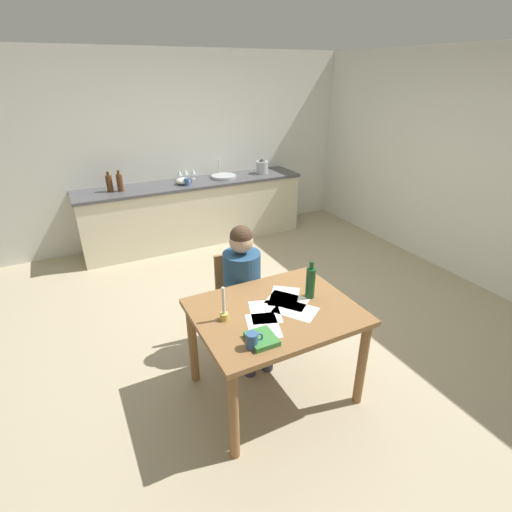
{
  "coord_description": "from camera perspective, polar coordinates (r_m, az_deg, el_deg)",
  "views": [
    {
      "loc": [
        -1.65,
        -2.96,
        2.32
      ],
      "look_at": [
        -0.26,
        -0.23,
        0.85
      ],
      "focal_mm": 27.12,
      "sensor_mm": 36.0,
      "label": 1
    }
  ],
  "objects": [
    {
      "name": "kitchen_counter",
      "position": [
        5.76,
        -9.0,
        6.45
      ],
      "size": [
        3.21,
        0.64,
        0.9
      ],
      "color": "beige",
      "rests_on": "ground"
    },
    {
      "name": "book_magazine",
      "position": [
        2.51,
        0.87,
        -12.11
      ],
      "size": [
        0.17,
        0.2,
        0.03
      ],
      "primitive_type": "cube",
      "rotation": [
        0.0,
        0.0,
        -0.02
      ],
      "color": "#3A813A",
      "rests_on": "dining_table"
    },
    {
      "name": "paper_envelope",
      "position": [
        2.97,
        4.2,
        -5.98
      ],
      "size": [
        0.35,
        0.36,
        0.0
      ],
      "primitive_type": "cube",
      "rotation": [
        0.0,
        0.0,
        -0.67
      ],
      "color": "white",
      "rests_on": "dining_table"
    },
    {
      "name": "person_seated",
      "position": [
        3.28,
        -1.68,
        -4.33
      ],
      "size": [
        0.35,
        0.61,
        1.19
      ],
      "color": "navy",
      "rests_on": "ground"
    },
    {
      "name": "wine_bottle_on_table",
      "position": [
        2.92,
        8.03,
        -3.85
      ],
      "size": [
        0.07,
        0.07,
        0.3
      ],
      "color": "#194C23",
      "rests_on": "dining_table"
    },
    {
      "name": "candlestick",
      "position": [
        2.68,
        -4.75,
        -8.07
      ],
      "size": [
        0.06,
        0.06,
        0.26
      ],
      "color": "gold",
      "rests_on": "dining_table"
    },
    {
      "name": "paper_notice",
      "position": [
        2.92,
        4.65,
        -6.57
      ],
      "size": [
        0.35,
        0.36,
        0.0
      ],
      "primitive_type": "cube",
      "rotation": [
        0.0,
        0.0,
        0.65
      ],
      "color": "white",
      "rests_on": "dining_table"
    },
    {
      "name": "bottle_oil",
      "position": [
        5.41,
        -20.82,
        10.03
      ],
      "size": [
        0.08,
        0.08,
        0.26
      ],
      "color": "#593319",
      "rests_on": "kitchen_counter"
    },
    {
      "name": "chair_at_table",
      "position": [
        3.5,
        -2.52,
        -5.99
      ],
      "size": [
        0.43,
        0.43,
        0.86
      ],
      "color": "olive",
      "rests_on": "ground"
    },
    {
      "name": "paper_receipt",
      "position": [
        2.65,
        1.08,
        -10.23
      ],
      "size": [
        0.29,
        0.34,
        0.0
      ],
      "primitive_type": "cube",
      "rotation": [
        0.0,
        0.0,
        -0.3
      ],
      "color": "white",
      "rests_on": "dining_table"
    },
    {
      "name": "wall_right",
      "position": [
        5.27,
        28.16,
        11.59
      ],
      "size": [
        0.12,
        5.2,
        2.6
      ],
      "primitive_type": "cube",
      "color": "silver",
      "rests_on": "ground"
    },
    {
      "name": "paper_letter",
      "position": [
        2.79,
        1.34,
        -8.21
      ],
      "size": [
        0.3,
        0.35,
        0.0
      ],
      "primitive_type": "cube",
      "rotation": [
        0.0,
        0.0,
        -0.34
      ],
      "color": "white",
      "rests_on": "dining_table"
    },
    {
      "name": "stovetop_kettle",
      "position": [
        6.03,
        0.89,
        13.02
      ],
      "size": [
        0.18,
        0.18,
        0.22
      ],
      "color": "#B7BABF",
      "rests_on": "kitchen_counter"
    },
    {
      "name": "coffee_mug",
      "position": [
        2.44,
        -0.51,
        -12.31
      ],
      "size": [
        0.12,
        0.08,
        0.1
      ],
      "color": "#33598C",
      "rests_on": "dining_table"
    },
    {
      "name": "bottle_vinegar",
      "position": [
        5.38,
        -19.46,
        10.21
      ],
      "size": [
        0.08,
        0.08,
        0.27
      ],
      "color": "#593319",
      "rests_on": "kitchen_counter"
    },
    {
      "name": "ground_plane",
      "position": [
        4.12,
        1.73,
        -8.99
      ],
      "size": [
        5.2,
        5.2,
        0.04
      ],
      "primitive_type": "cube",
      "color": "tan"
    },
    {
      "name": "teacup_on_counter",
      "position": [
        5.45,
        -10.11,
        10.71
      ],
      "size": [
        0.11,
        0.07,
        0.1
      ],
      "color": "#33598C",
      "rests_on": "kitchen_counter"
    },
    {
      "name": "dining_table",
      "position": [
        2.88,
        2.83,
        -9.82
      ],
      "size": [
        1.16,
        0.92,
        0.76
      ],
      "color": "olive",
      "rests_on": "ground"
    },
    {
      "name": "wine_glass_near_sink",
      "position": [
        5.76,
        -9.27,
        12.21
      ],
      "size": [
        0.07,
        0.07,
        0.15
      ],
      "color": "silver",
      "rests_on": "kitchen_counter"
    },
    {
      "name": "wine_glass_by_kettle",
      "position": [
        5.73,
        -10.35,
        12.06
      ],
      "size": [
        0.07,
        0.07,
        0.15
      ],
      "color": "silver",
      "rests_on": "kitchen_counter"
    },
    {
      "name": "wine_glass_back_left",
      "position": [
        5.71,
        -11.24,
        11.93
      ],
      "size": [
        0.07,
        0.07,
        0.15
      ],
      "color": "silver",
      "rests_on": "kitchen_counter"
    },
    {
      "name": "paper_bill",
      "position": [
        2.82,
        5.85,
        -7.93
      ],
      "size": [
        0.34,
        0.36,
        0.0
      ],
      "primitive_type": "cube",
      "rotation": [
        0.0,
        0.0,
        0.61
      ],
      "color": "white",
      "rests_on": "dining_table"
    },
    {
      "name": "wall_back",
      "position": [
        5.88,
        -10.76,
        15.28
      ],
      "size": [
        5.2,
        0.12,
        2.6
      ],
      "primitive_type": "cube",
      "color": "silver",
      "rests_on": "ground"
    },
    {
      "name": "mixing_bowl",
      "position": [
        5.52,
        -10.72,
        10.82
      ],
      "size": [
        0.2,
        0.2,
        0.09
      ],
      "primitive_type": "ellipsoid",
      "color": "white",
      "rests_on": "kitchen_counter"
    },
    {
      "name": "sink_unit",
      "position": [
        5.79,
        -4.8,
        11.63
      ],
      "size": [
        0.36,
        0.36,
        0.24
      ],
      "color": "#B2B7BC",
      "rests_on": "kitchen_counter"
    }
  ]
}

